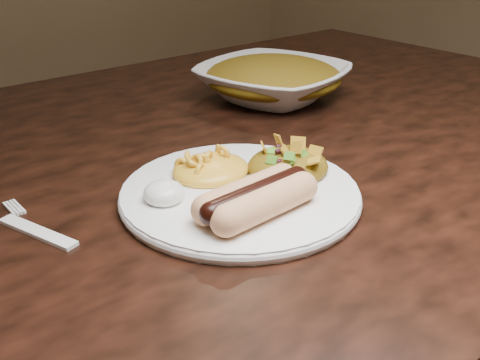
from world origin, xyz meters
TOP-DOWN VIEW (x-y plane):
  - table at (0.00, 0.00)m, footprint 1.60×0.90m
  - plate at (-0.02, -0.16)m, footprint 0.34×0.34m
  - hotdog at (-0.04, -0.21)m, footprint 0.12×0.07m
  - mac_and_cheese at (-0.02, -0.10)m, footprint 0.11×0.10m
  - sour_cream at (-0.10, -0.13)m, footprint 0.05×0.05m
  - taco_salad at (0.05, -0.16)m, footprint 0.10×0.09m
  - fork at (-0.22, -0.09)m, footprint 0.06×0.13m
  - serving_bowl at (0.26, 0.09)m, footprint 0.29×0.29m
  - bowl_filling at (0.26, 0.09)m, footprint 0.25×0.25m

SIDE VIEW (x-z plane):
  - table at x=0.00m, z-range 0.28..1.03m
  - fork at x=-0.22m, z-range 0.75..0.75m
  - plate at x=-0.02m, z-range 0.75..0.76m
  - sour_cream at x=-0.10m, z-range 0.76..0.79m
  - serving_bowl at x=0.26m, z-range 0.75..0.81m
  - taco_salad at x=0.05m, z-range 0.76..0.80m
  - hotdog at x=-0.04m, z-range 0.76..0.80m
  - mac_and_cheese at x=-0.02m, z-range 0.76..0.80m
  - bowl_filling at x=0.26m, z-range 0.77..0.83m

